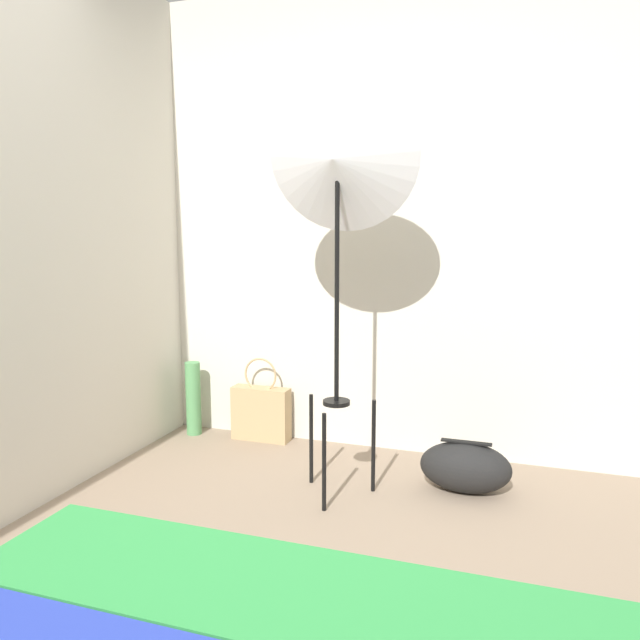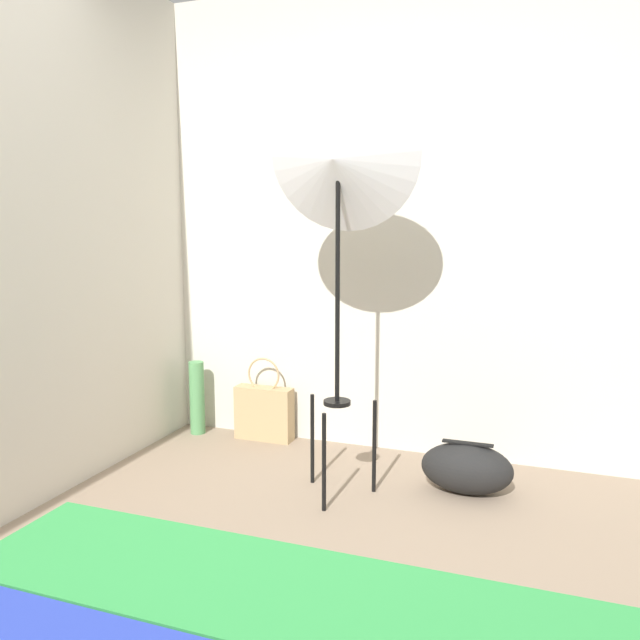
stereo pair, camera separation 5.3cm
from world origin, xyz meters
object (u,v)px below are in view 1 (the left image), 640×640
at_px(photo_umbrella, 337,160).
at_px(duffel_bag, 465,467).
at_px(tote_bag, 261,412).
at_px(paper_roll, 193,398).

distance_m(photo_umbrella, duffel_bag, 1.59).
height_order(photo_umbrella, tote_bag, photo_umbrella).
distance_m(duffel_bag, paper_roll, 1.73).
bearing_deg(paper_roll, photo_umbrella, -26.94).
xyz_separation_m(duffel_bag, paper_roll, (-1.69, 0.33, 0.10)).
distance_m(photo_umbrella, tote_bag, 1.67).
relative_size(tote_bag, paper_roll, 1.11).
relative_size(duffel_bag, paper_roll, 0.97).
height_order(tote_bag, paper_roll, tote_bag).
relative_size(photo_umbrella, tote_bag, 3.88).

